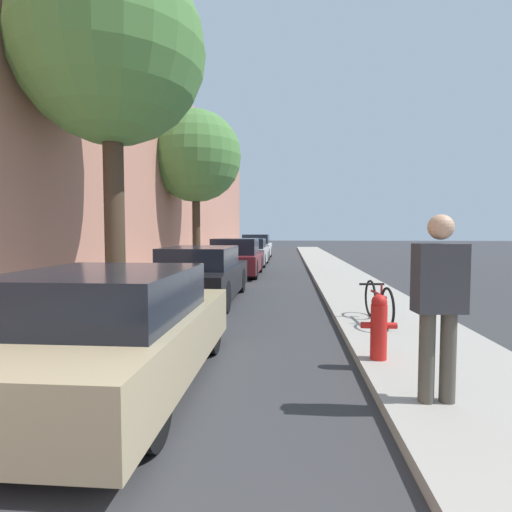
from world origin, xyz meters
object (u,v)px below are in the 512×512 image
parked_car_champagne (110,331)px  fire_hydrant (379,326)px  street_tree_near (111,51)px  pedestrian (439,297)px  parked_car_maroon (236,258)px  bicycle (378,302)px  street_tree_far (196,157)px  parked_car_silver (250,253)px  parked_car_black (202,275)px  parked_car_white (257,247)px

parked_car_champagne → fire_hydrant: (2.96, 0.80, -0.08)m
street_tree_near → pedestrian: (4.74, -4.05, -4.04)m
parked_car_maroon → pedestrian: pedestrian is taller
street_tree_near → fire_hydrant: 7.01m
parked_car_champagne → bicycle: (3.39, 2.85, -0.14)m
street_tree_near → street_tree_far: (-0.44, 8.97, -0.37)m
parked_car_silver → parked_car_maroon: bearing=-90.7°
pedestrian → parked_car_maroon: bearing=-78.7°
parked_car_black → parked_car_white: (0.09, 15.34, 0.08)m
parked_car_white → street_tree_far: size_ratio=0.66×
parked_car_black → street_tree_near: 4.99m
street_tree_far → fire_hydrant: street_tree_far is taller
bicycle → parked_car_champagne: bearing=-144.3°
parked_car_maroon → street_tree_far: 4.79m
parked_car_champagne → pedestrian: bearing=-7.3°
street_tree_near → fire_hydrant: street_tree_near is taller
bicycle → parked_car_white: bearing=96.6°
parked_car_maroon → fire_hydrant: bearing=-73.3°
parked_car_black → bicycle: parked_car_black is taller
parked_car_white → street_tree_far: bearing=-103.1°
parked_car_champagne → street_tree_far: size_ratio=0.60×
parked_car_black → parked_car_white: parked_car_white is taller
street_tree_far → fire_hydrant: (4.93, -11.81, -4.22)m
parked_car_maroon → street_tree_far: size_ratio=0.60×
street_tree_far → pedestrian: bearing=-68.3°
parked_car_white → parked_car_maroon: bearing=-90.0°
pedestrian → bicycle: bearing=-98.1°
parked_car_maroon → bicycle: bearing=-66.8°
parked_car_white → pedestrian: 21.36m
parked_car_maroon → street_tree_far: bearing=138.6°
parked_car_champagne → street_tree_far: 13.42m
parked_car_maroon → parked_car_black: bearing=-91.0°
street_tree_far → parked_car_champagne: bearing=-81.1°
parked_car_silver → parked_car_champagne: bearing=-89.9°
parked_car_silver → fire_hydrant: bearing=-78.6°
parked_car_silver → street_tree_near: (-1.51, -12.00, 4.48)m
parked_car_silver → fire_hydrant: 15.13m
parked_car_black → pedestrian: bearing=-59.6°
parked_car_silver → parked_car_white: (-0.06, 5.06, 0.07)m
parked_car_black → street_tree_near: bearing=-128.4°
street_tree_near → pedestrian: bearing=-40.5°
parked_car_black → street_tree_near: size_ratio=0.67×
street_tree_near → pedestrian: 7.42m
bicycle → parked_car_silver: bearing=100.6°
parked_car_champagne → street_tree_near: street_tree_near is taller
parked_car_champagne → parked_car_maroon: size_ratio=0.99×
parked_car_maroon → bicycle: size_ratio=2.44×
parked_car_champagne → parked_car_white: parked_car_white is taller
parked_car_silver → parked_car_white: parked_car_white is taller
parked_car_maroon → parked_car_white: 9.75m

